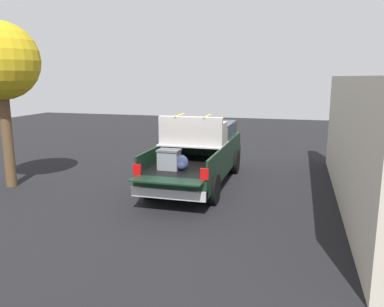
# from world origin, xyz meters

# --- Properties ---
(ground_plane) EXTENTS (40.00, 40.00, 0.00)m
(ground_plane) POSITION_xyz_m (0.00, 0.00, 0.00)
(ground_plane) COLOR black
(pickup_truck) EXTENTS (6.05, 2.06, 2.23)m
(pickup_truck) POSITION_xyz_m (0.36, 0.00, 0.95)
(pickup_truck) COLOR black
(pickup_truck) RESTS_ON ground_plane
(building_facade) EXTENTS (10.12, 0.36, 3.35)m
(building_facade) POSITION_xyz_m (-0.74, -4.30, 1.68)
(building_facade) COLOR beige
(building_facade) RESTS_ON ground_plane
(tree_background) EXTENTS (2.28, 2.28, 4.93)m
(tree_background) POSITION_xyz_m (-1.79, 5.48, 3.73)
(tree_background) COLOR brown
(tree_background) RESTS_ON ground_plane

